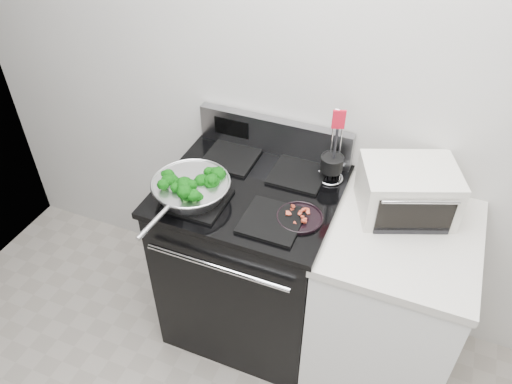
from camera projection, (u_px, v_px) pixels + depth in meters
The scene contains 8 objects.
back_wall at pixel (345, 85), 2.12m from camera, with size 4.00×0.02×2.70m, color silver.
gas_range at pixel (251, 258), 2.52m from camera, with size 0.79×0.69×1.13m.
counter at pixel (385, 304), 2.33m from camera, with size 0.62×0.68×0.92m.
skillet at pixel (191, 188), 2.13m from camera, with size 0.34×0.54×0.07m.
broccoli_pile at pixel (191, 184), 2.12m from camera, with size 0.27×0.27×0.09m, color black, non-canonical shape.
bacon_plate at pixel (300, 216), 2.05m from camera, with size 0.20×0.20×0.04m.
utensil_holder at pixel (331, 167), 2.23m from camera, with size 0.12×0.12×0.37m.
toaster_oven at pixel (407, 191), 2.08m from camera, with size 0.46×0.41×0.22m.
Camera 1 is at (0.37, -0.17, 2.36)m, focal length 35.00 mm.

